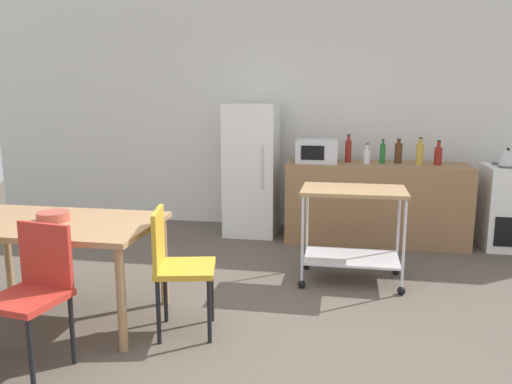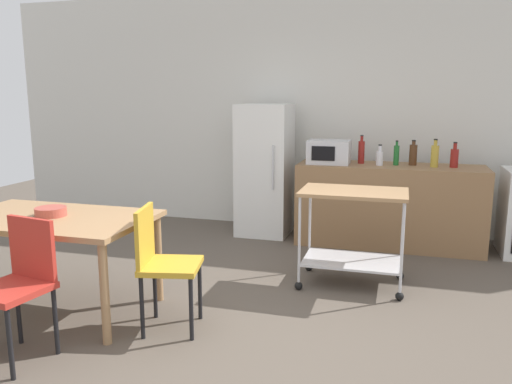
# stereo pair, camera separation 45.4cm
# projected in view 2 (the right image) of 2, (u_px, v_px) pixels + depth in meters

# --- Properties ---
(ground_plane) EXTENTS (12.00, 12.00, 0.00)m
(ground_plane) POSITION_uv_depth(u_px,v_px,m) (240.00, 339.00, 3.51)
(ground_plane) COLOR brown
(back_wall) EXTENTS (8.40, 0.12, 2.90)m
(back_wall) POSITION_uv_depth(u_px,v_px,m) (319.00, 112.00, 6.25)
(back_wall) COLOR silver
(back_wall) RESTS_ON ground_plane
(kitchen_counter) EXTENTS (2.00, 0.64, 0.90)m
(kitchen_counter) POSITION_uv_depth(u_px,v_px,m) (389.00, 205.00, 5.63)
(kitchen_counter) COLOR olive
(kitchen_counter) RESTS_ON ground_plane
(dining_table) EXTENTS (1.50, 0.90, 0.75)m
(dining_table) POSITION_uv_depth(u_px,v_px,m) (51.00, 226.00, 3.87)
(dining_table) COLOR #A37A51
(dining_table) RESTS_ON ground_plane
(chair_red) EXTENTS (0.46, 0.46, 0.89)m
(chair_red) POSITION_uv_depth(u_px,v_px,m) (19.00, 279.00, 3.19)
(chair_red) COLOR #B72D23
(chair_red) RESTS_ON ground_plane
(chair_mustard) EXTENTS (0.48, 0.48, 0.89)m
(chair_mustard) POSITION_uv_depth(u_px,v_px,m) (162.00, 259.00, 3.58)
(chair_mustard) COLOR gold
(chair_mustard) RESTS_ON ground_plane
(refrigerator) EXTENTS (0.60, 0.63, 1.55)m
(refrigerator) POSITION_uv_depth(u_px,v_px,m) (265.00, 170.00, 6.06)
(refrigerator) COLOR white
(refrigerator) RESTS_ON ground_plane
(kitchen_cart) EXTENTS (0.91, 0.57, 0.85)m
(kitchen_cart) POSITION_uv_depth(u_px,v_px,m) (353.00, 222.00, 4.41)
(kitchen_cart) COLOR #A37A51
(kitchen_cart) RESTS_ON ground_plane
(microwave) EXTENTS (0.46, 0.35, 0.26)m
(microwave) POSITION_uv_depth(u_px,v_px,m) (329.00, 152.00, 5.65)
(microwave) COLOR silver
(microwave) RESTS_ON kitchen_counter
(bottle_hot_sauce) EXTENTS (0.07, 0.07, 0.32)m
(bottle_hot_sauce) POSITION_uv_depth(u_px,v_px,m) (361.00, 152.00, 5.66)
(bottle_hot_sauce) COLOR maroon
(bottle_hot_sauce) RESTS_ON kitchen_counter
(bottle_soda) EXTENTS (0.08, 0.08, 0.23)m
(bottle_soda) POSITION_uv_depth(u_px,v_px,m) (380.00, 157.00, 5.52)
(bottle_soda) COLOR silver
(bottle_soda) RESTS_ON kitchen_counter
(bottle_wine) EXTENTS (0.06, 0.06, 0.27)m
(bottle_wine) POSITION_uv_depth(u_px,v_px,m) (396.00, 155.00, 5.53)
(bottle_wine) COLOR #1E6628
(bottle_wine) RESTS_ON kitchen_counter
(bottle_soy_sauce) EXTENTS (0.08, 0.08, 0.27)m
(bottle_soy_sauce) POSITION_uv_depth(u_px,v_px,m) (413.00, 154.00, 5.53)
(bottle_soy_sauce) COLOR #4C2D19
(bottle_soy_sauce) RESTS_ON kitchen_counter
(bottle_sesame_oil) EXTENTS (0.08, 0.08, 0.30)m
(bottle_sesame_oil) POSITION_uv_depth(u_px,v_px,m) (435.00, 156.00, 5.37)
(bottle_sesame_oil) COLOR gold
(bottle_sesame_oil) RESTS_ON kitchen_counter
(bottle_olive_oil) EXTENTS (0.08, 0.08, 0.27)m
(bottle_olive_oil) POSITION_uv_depth(u_px,v_px,m) (454.00, 157.00, 5.35)
(bottle_olive_oil) COLOR maroon
(bottle_olive_oil) RESTS_ON kitchen_counter
(fruit_bowl) EXTENTS (0.23, 0.23, 0.07)m
(fruit_bowl) POSITION_uv_depth(u_px,v_px,m) (51.00, 212.00, 3.86)
(fruit_bowl) COLOR #B24C3F
(fruit_bowl) RESTS_ON dining_table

